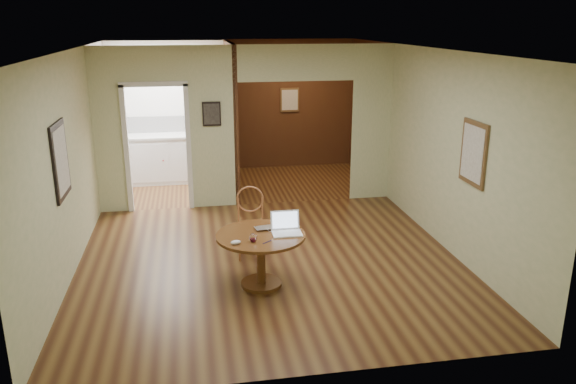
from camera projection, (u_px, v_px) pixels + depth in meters
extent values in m
plane|color=#412212|center=(271.00, 263.00, 7.43)|extent=(5.00, 5.00, 0.00)
plane|color=white|center=(268.00, 53.00, 6.63)|extent=(5.00, 5.00, 0.00)
plane|color=beige|center=(312.00, 236.00, 4.68)|extent=(5.00, 0.00, 5.00)
plane|color=beige|center=(60.00, 173.00, 6.62)|extent=(0.00, 5.00, 5.00)
plane|color=beige|center=(456.00, 156.00, 7.45)|extent=(0.00, 5.00, 5.00)
cube|color=beige|center=(109.00, 132.00, 9.01)|extent=(0.50, 2.70, 0.04)
cube|color=beige|center=(212.00, 129.00, 9.29)|extent=(0.80, 2.70, 0.04)
cube|color=beige|center=(371.00, 124.00, 9.74)|extent=(0.70, 2.70, 0.04)
plane|color=silver|center=(169.00, 111.00, 11.04)|extent=(2.70, 0.00, 2.70)
plane|color=#411C13|center=(289.00, 104.00, 11.93)|extent=(2.70, 0.00, 2.70)
cube|color=#411C13|center=(231.00, 116.00, 10.53)|extent=(0.08, 2.50, 2.70)
cube|color=black|center=(60.00, 160.00, 6.58)|extent=(0.03, 0.70, 0.90)
cube|color=brown|center=(474.00, 153.00, 6.93)|extent=(0.03, 0.60, 0.80)
cube|color=black|center=(212.00, 114.00, 9.19)|extent=(0.30, 0.03, 0.40)
cube|color=white|center=(290.00, 100.00, 11.88)|extent=(0.40, 0.03, 0.50)
cube|color=white|center=(170.00, 124.00, 11.10)|extent=(2.00, 0.02, 0.32)
cylinder|color=brown|center=(261.00, 283.00, 6.80)|extent=(0.49, 0.49, 0.04)
cylinder|color=brown|center=(261.00, 260.00, 6.71)|extent=(0.11, 0.11, 0.57)
cylinder|color=brown|center=(261.00, 236.00, 6.61)|extent=(1.06, 1.06, 0.04)
cylinder|color=#A6603B|center=(250.00, 226.00, 7.50)|extent=(0.46, 0.46, 0.03)
cylinder|color=#A6603B|center=(239.00, 246.00, 7.42)|extent=(0.03, 0.03, 0.43)
cylinder|color=#A6603B|center=(261.00, 245.00, 7.43)|extent=(0.03, 0.03, 0.43)
cylinder|color=#A6603B|center=(240.00, 238.00, 7.70)|extent=(0.03, 0.03, 0.43)
cylinder|color=#A6603B|center=(261.00, 237.00, 7.71)|extent=(0.03, 0.03, 0.43)
cylinder|color=#A6603B|center=(238.00, 210.00, 7.58)|extent=(0.02, 0.02, 0.35)
cylinder|color=#A6603B|center=(262.00, 210.00, 7.59)|extent=(0.02, 0.02, 0.35)
torus|color=#A6603B|center=(250.00, 199.00, 7.55)|extent=(0.37, 0.08, 0.37)
cube|color=white|center=(287.00, 234.00, 6.61)|extent=(0.35, 0.24, 0.02)
cube|color=silver|center=(287.00, 234.00, 6.57)|extent=(0.29, 0.13, 0.00)
cube|color=white|center=(285.00, 220.00, 6.71)|extent=(0.35, 0.07, 0.23)
cube|color=#95A5BE|center=(285.00, 220.00, 6.70)|extent=(0.30, 0.05, 0.19)
imported|color=#B9BABF|center=(271.00, 229.00, 6.73)|extent=(0.39, 0.29, 0.03)
ellipsoid|color=white|center=(236.00, 242.00, 6.30)|extent=(0.13, 0.09, 0.05)
cylinder|color=#0C1154|center=(267.00, 242.00, 6.36)|extent=(0.11, 0.09, 0.01)
cube|color=white|center=(172.00, 159.00, 11.03)|extent=(2.00, 0.55, 0.90)
cube|color=silver|center=(170.00, 136.00, 10.89)|extent=(2.06, 0.60, 0.04)
sphere|color=#B20C0C|center=(163.00, 161.00, 10.71)|extent=(0.03, 0.03, 0.03)
sphere|color=#B20C0C|center=(216.00, 158.00, 10.88)|extent=(0.03, 0.03, 0.03)
ellipsoid|color=#C5AE90|center=(211.00, 127.00, 10.97)|extent=(0.27, 0.23, 0.26)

